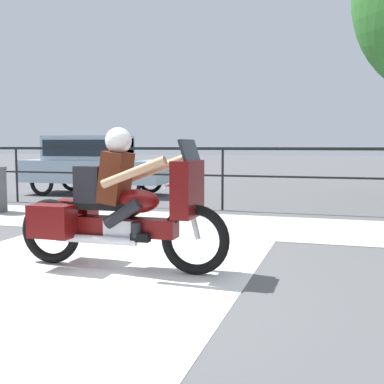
# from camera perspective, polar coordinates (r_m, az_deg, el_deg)

# --- Properties ---
(ground_plane) EXTENTS (120.00, 120.00, 0.00)m
(ground_plane) POSITION_cam_1_polar(r_m,az_deg,el_deg) (5.31, -9.90, -9.45)
(ground_plane) COLOR #565659
(sidewalk_band) EXTENTS (44.00, 2.40, 0.01)m
(sidewalk_band) POSITION_cam_1_polar(r_m,az_deg,el_deg) (8.41, 0.65, -3.75)
(sidewalk_band) COLOR #B7B2A8
(sidewalk_band) RESTS_ON ground
(crosswalk_band) EXTENTS (3.74, 6.00, 0.01)m
(crosswalk_band) POSITION_cam_1_polar(r_m,az_deg,el_deg) (5.31, -14.49, -9.48)
(crosswalk_band) COLOR silver
(crosswalk_band) RESTS_ON ground
(fence_railing) EXTENTS (36.00, 0.05, 1.33)m
(fence_railing) POSITION_cam_1_polar(r_m,az_deg,el_deg) (10.11, 3.66, 3.70)
(fence_railing) COLOR black
(fence_railing) RESTS_ON ground
(motorcycle) EXTENTS (2.50, 0.76, 1.56)m
(motorcycle) POSITION_cam_1_polar(r_m,az_deg,el_deg) (5.35, -8.79, -1.79)
(motorcycle) COLOR black
(motorcycle) RESTS_ON ground
(parked_car) EXTENTS (4.11, 1.64, 1.63)m
(parked_car) POSITION_cam_1_polar(r_m,az_deg,el_deg) (13.60, -11.58, 3.60)
(parked_car) COLOR #9EB2C6
(parked_car) RESTS_ON ground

